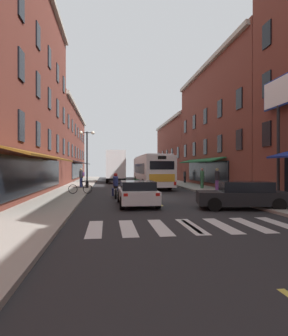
{
  "coord_description": "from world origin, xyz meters",
  "views": [
    {
      "loc": [
        -2.89,
        -19.92,
        2.05
      ],
      "look_at": [
        0.5,
        7.11,
        1.97
      ],
      "focal_mm": 31.51,
      "sensor_mm": 36.0,
      "label": 1
    }
  ],
  "objects_px": {
    "transit_bus": "(151,171)",
    "sedan_far": "(137,193)",
    "street_lamp_twin": "(87,156)",
    "billboard_sign": "(278,106)",
    "pedestrian_mid": "(185,176)",
    "pedestrian_near": "(81,177)",
    "sedan_near": "(114,176)",
    "pedestrian_far": "(217,179)",
    "box_truck": "(116,167)",
    "bicycle_near": "(80,189)",
    "sedan_mid": "(243,195)",
    "motorcycle_rider": "(116,187)",
    "pedestrian_rear": "(202,178)"
  },
  "relations": [
    {
      "from": "transit_bus",
      "to": "sedan_far",
      "type": "height_order",
      "value": "transit_bus"
    },
    {
      "from": "street_lamp_twin",
      "to": "billboard_sign",
      "type": "bearing_deg",
      "value": -44.79
    },
    {
      "from": "pedestrian_mid",
      "to": "billboard_sign",
      "type": "bearing_deg",
      "value": 89.27
    },
    {
      "from": "pedestrian_near",
      "to": "pedestrian_mid",
      "type": "height_order",
      "value": "pedestrian_near"
    },
    {
      "from": "sedan_near",
      "to": "pedestrian_far",
      "type": "distance_m",
      "value": 26.58
    },
    {
      "from": "sedan_near",
      "to": "street_lamp_twin",
      "type": "height_order",
      "value": "street_lamp_twin"
    },
    {
      "from": "box_truck",
      "to": "sedan_far",
      "type": "relative_size",
      "value": 1.76
    },
    {
      "from": "bicycle_near",
      "to": "pedestrian_near",
      "type": "xyz_separation_m",
      "value": [
        -0.55,
        7.34,
        0.6
      ]
    },
    {
      "from": "sedan_mid",
      "to": "motorcycle_rider",
      "type": "bearing_deg",
      "value": 134.98
    },
    {
      "from": "bicycle_near",
      "to": "pedestrian_rear",
      "type": "height_order",
      "value": "pedestrian_rear"
    },
    {
      "from": "pedestrian_mid",
      "to": "sedan_mid",
      "type": "bearing_deg",
      "value": 80.47
    },
    {
      "from": "billboard_sign",
      "to": "pedestrian_mid",
      "type": "bearing_deg",
      "value": 91.05
    },
    {
      "from": "sedan_mid",
      "to": "pedestrian_mid",
      "type": "bearing_deg",
      "value": 82.26
    },
    {
      "from": "transit_bus",
      "to": "pedestrian_far",
      "type": "height_order",
      "value": "transit_bus"
    },
    {
      "from": "sedan_near",
      "to": "pedestrian_rear",
      "type": "xyz_separation_m",
      "value": [
        7.52,
        -22.0,
        0.41
      ]
    },
    {
      "from": "pedestrian_mid",
      "to": "street_lamp_twin",
      "type": "relative_size",
      "value": 0.3
    },
    {
      "from": "sedan_mid",
      "to": "pedestrian_rear",
      "type": "relative_size",
      "value": 2.5
    },
    {
      "from": "sedan_far",
      "to": "motorcycle_rider",
      "type": "xyz_separation_m",
      "value": [
        -1.03,
        4.06,
        0.03
      ]
    },
    {
      "from": "motorcycle_rider",
      "to": "bicycle_near",
      "type": "bearing_deg",
      "value": 141.55
    },
    {
      "from": "sedan_near",
      "to": "pedestrian_far",
      "type": "bearing_deg",
      "value": -73.42
    },
    {
      "from": "box_truck",
      "to": "sedan_mid",
      "type": "bearing_deg",
      "value": -77.87
    },
    {
      "from": "bicycle_near",
      "to": "pedestrian_mid",
      "type": "xyz_separation_m",
      "value": [
        11.51,
        14.04,
        0.45
      ]
    },
    {
      "from": "sedan_near",
      "to": "street_lamp_twin",
      "type": "distance_m",
      "value": 20.37
    },
    {
      "from": "street_lamp_twin",
      "to": "motorcycle_rider",
      "type": "bearing_deg",
      "value": -73.46
    },
    {
      "from": "transit_bus",
      "to": "motorcycle_rider",
      "type": "xyz_separation_m",
      "value": [
        -3.92,
        -10.03,
        -0.97
      ]
    },
    {
      "from": "billboard_sign",
      "to": "sedan_far",
      "type": "relative_size",
      "value": 1.67
    },
    {
      "from": "sedan_near",
      "to": "pedestrian_far",
      "type": "height_order",
      "value": "pedestrian_far"
    },
    {
      "from": "box_truck",
      "to": "pedestrian_rear",
      "type": "relative_size",
      "value": 4.12
    },
    {
      "from": "bicycle_near",
      "to": "transit_bus",
      "type": "bearing_deg",
      "value": 51.51
    },
    {
      "from": "billboard_sign",
      "to": "transit_bus",
      "type": "bearing_deg",
      "value": 111.87
    },
    {
      "from": "sedan_mid",
      "to": "sedan_far",
      "type": "relative_size",
      "value": 1.07
    },
    {
      "from": "sedan_far",
      "to": "pedestrian_rear",
      "type": "distance_m",
      "value": 12.38
    },
    {
      "from": "pedestrian_near",
      "to": "pedestrian_mid",
      "type": "distance_m",
      "value": 13.8
    },
    {
      "from": "billboard_sign",
      "to": "sedan_near",
      "type": "height_order",
      "value": "billboard_sign"
    },
    {
      "from": "motorcycle_rider",
      "to": "bicycle_near",
      "type": "distance_m",
      "value": 3.18
    },
    {
      "from": "billboard_sign",
      "to": "bicycle_near",
      "type": "height_order",
      "value": "billboard_sign"
    },
    {
      "from": "billboard_sign",
      "to": "pedestrian_far",
      "type": "bearing_deg",
      "value": 101.8
    },
    {
      "from": "bicycle_near",
      "to": "sedan_far",
      "type": "bearing_deg",
      "value": -59.75
    },
    {
      "from": "sedan_near",
      "to": "pedestrian_mid",
      "type": "distance_m",
      "value": 14.85
    },
    {
      "from": "box_truck",
      "to": "pedestrian_mid",
      "type": "distance_m",
      "value": 9.13
    },
    {
      "from": "pedestrian_far",
      "to": "pedestrian_rear",
      "type": "distance_m",
      "value": 3.48
    },
    {
      "from": "billboard_sign",
      "to": "sedan_far",
      "type": "xyz_separation_m",
      "value": [
        -8.35,
        -0.49,
        -4.96
      ]
    },
    {
      "from": "box_truck",
      "to": "motorcycle_rider",
      "type": "bearing_deg",
      "value": -91.73
    },
    {
      "from": "street_lamp_twin",
      "to": "bicycle_near",
      "type": "bearing_deg",
      "value": -90.63
    },
    {
      "from": "motorcycle_rider",
      "to": "pedestrian_rear",
      "type": "height_order",
      "value": "pedestrian_rear"
    },
    {
      "from": "box_truck",
      "to": "bicycle_near",
      "type": "distance_m",
      "value": 17.67
    },
    {
      "from": "box_truck",
      "to": "street_lamp_twin",
      "type": "distance_m",
      "value": 11.6
    },
    {
      "from": "sedan_far",
      "to": "bicycle_near",
      "type": "bearing_deg",
      "value": 120.25
    },
    {
      "from": "sedan_far",
      "to": "pedestrian_mid",
      "type": "xyz_separation_m",
      "value": [
        7.99,
        20.07,
        0.27
      ]
    },
    {
      "from": "sedan_near",
      "to": "pedestrian_mid",
      "type": "xyz_separation_m",
      "value": [
        8.53,
        -12.16,
        0.27
      ]
    }
  ]
}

